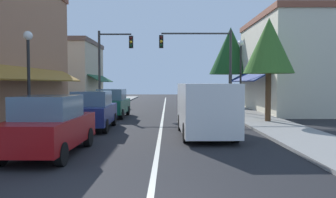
% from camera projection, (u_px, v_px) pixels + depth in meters
% --- Properties ---
extents(ground_plane, '(80.00, 80.00, 0.00)m').
position_uv_depth(ground_plane, '(163.00, 114.00, 22.88)').
color(ground_plane, black).
extents(sidewalk_left, '(2.60, 56.00, 0.12)m').
position_uv_depth(sidewalk_left, '(83.00, 113.00, 22.87)').
color(sidewalk_left, gray).
rests_on(sidewalk_left, ground).
extents(sidewalk_right, '(2.60, 56.00, 0.12)m').
position_uv_depth(sidewalk_right, '(243.00, 113.00, 22.88)').
color(sidewalk_right, gray).
rests_on(sidewalk_right, ground).
extents(lane_center_stripe, '(0.14, 52.00, 0.01)m').
position_uv_depth(lane_center_stripe, '(163.00, 114.00, 22.88)').
color(lane_center_stripe, silver).
rests_on(lane_center_stripe, ground).
extents(storefront_right_block, '(5.35, 10.20, 6.98)m').
position_uv_depth(storefront_right_block, '(282.00, 65.00, 24.72)').
color(storefront_right_block, beige).
rests_on(storefront_right_block, ground).
extents(storefront_far_left, '(7.11, 8.20, 6.19)m').
position_uv_depth(storefront_far_left, '(65.00, 73.00, 32.71)').
color(storefront_far_left, '#BCAD8E').
rests_on(storefront_far_left, ground).
extents(parked_car_nearest_left, '(1.84, 4.13, 1.77)m').
position_uv_depth(parked_car_nearest_left, '(49.00, 126.00, 9.90)').
color(parked_car_nearest_left, maroon).
rests_on(parked_car_nearest_left, ground).
extents(parked_car_second_left, '(1.87, 4.14, 1.77)m').
position_uv_depth(parked_car_second_left, '(92.00, 110.00, 15.42)').
color(parked_car_second_left, navy).
rests_on(parked_car_second_left, ground).
extents(parked_car_third_left, '(1.85, 4.13, 1.77)m').
position_uv_depth(parked_car_third_left, '(112.00, 103.00, 20.85)').
color(parked_car_third_left, '#0F4C33').
rests_on(parked_car_third_left, ground).
extents(van_in_lane, '(2.10, 5.22, 2.12)m').
position_uv_depth(van_in_lane, '(204.00, 108.00, 13.55)').
color(van_in_lane, silver).
rests_on(van_in_lane, ground).
extents(traffic_signal_mast_arm, '(5.19, 0.50, 5.91)m').
position_uv_depth(traffic_signal_mast_arm, '(206.00, 56.00, 23.78)').
color(traffic_signal_mast_arm, '#333333').
rests_on(traffic_signal_mast_arm, ground).
extents(traffic_signal_left_corner, '(2.64, 0.50, 6.02)m').
position_uv_depth(traffic_signal_left_corner, '(109.00, 59.00, 24.86)').
color(traffic_signal_left_corner, '#333333').
rests_on(traffic_signal_left_corner, ground).
extents(street_lamp_left_near, '(0.36, 0.36, 4.19)m').
position_uv_depth(street_lamp_left_near, '(28.00, 64.00, 13.18)').
color(street_lamp_left_near, black).
rests_on(street_lamp_left_near, ground).
extents(street_lamp_right_mid, '(0.36, 0.36, 4.83)m').
position_uv_depth(street_lamp_right_mid, '(240.00, 65.00, 20.99)').
color(street_lamp_right_mid, black).
rests_on(street_lamp_right_mid, ground).
extents(tree_right_near, '(2.65, 2.65, 5.57)m').
position_uv_depth(tree_right_near, '(268.00, 46.00, 17.59)').
color(tree_right_near, '#4C331E').
rests_on(tree_right_near, ground).
extents(tree_right_far, '(3.83, 3.83, 7.16)m').
position_uv_depth(tree_right_far, '(230.00, 51.00, 30.17)').
color(tree_right_far, '#4C331E').
rests_on(tree_right_far, ground).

